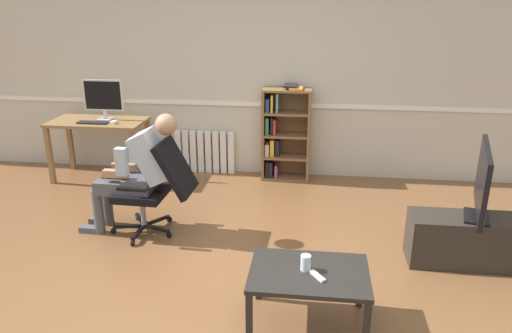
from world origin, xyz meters
name	(u,v)px	position (x,y,z in m)	size (l,w,h in m)	color
ground_plane	(225,279)	(0.00, 0.00, 0.00)	(18.00, 18.00, 0.00)	brown
back_wall	(262,70)	(0.00, 2.65, 1.35)	(12.00, 0.13, 2.70)	beige
computer_desk	(99,130)	(-2.00, 2.15, 0.64)	(1.16, 0.61, 0.76)	olive
imac_monitor	(103,97)	(-1.93, 2.23, 1.04)	(0.50, 0.14, 0.49)	silver
keyboard	(93,123)	(-2.00, 2.01, 0.77)	(0.37, 0.12, 0.02)	black
computer_mouse	(114,122)	(-1.74, 2.03, 0.77)	(0.06, 0.10, 0.03)	white
bookshelf	(283,134)	(0.29, 2.44, 0.58)	(0.59, 0.29, 1.20)	brown
radiator	(205,152)	(-0.74, 2.54, 0.28)	(0.78, 0.08, 0.56)	white
office_chair	(157,184)	(-0.79, 0.75, 0.52)	(0.84, 0.61, 0.95)	black
person_seated	(137,170)	(-0.98, 0.75, 0.65)	(1.02, 0.40, 1.21)	#4C4C51
tv_stand	(472,241)	(2.08, 0.52, 0.22)	(1.08, 0.37, 0.44)	#2D2823
tv_screen	(482,182)	(2.08, 0.52, 0.76)	(0.27, 0.88, 0.62)	black
coffee_table	(309,278)	(0.69, -0.49, 0.37)	(0.82, 0.58, 0.43)	black
drinking_glass	(306,263)	(0.66, -0.47, 0.48)	(0.07, 0.07, 0.11)	silver
spare_remote	(317,276)	(0.74, -0.56, 0.44)	(0.04, 0.15, 0.02)	white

